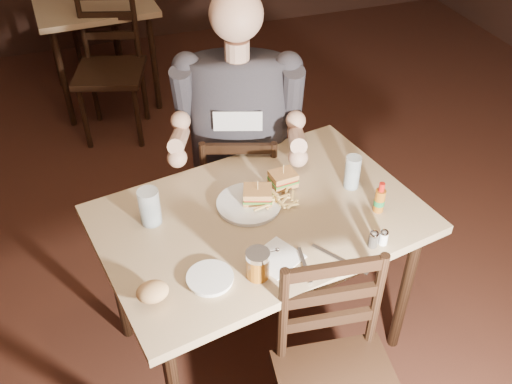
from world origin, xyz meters
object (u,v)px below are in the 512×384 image
object	(u,v)px
main_table	(260,231)
syrup_dispenser	(258,264)
glass_right	(352,172)
bg_table	(95,12)
bg_chair_near	(110,72)
glass_left	(150,207)
diner	(238,107)
hot_sauce	(380,197)
bg_chair_far	(92,17)
chair_far	(240,193)
dinner_plate	(249,205)
side_plate	(210,279)

from	to	relation	value
main_table	syrup_dispenser	world-z (taller)	syrup_dispenser
glass_right	bg_table	bearing A→B (deg)	107.23
bg_chair_near	glass_left	xyz separation A→B (m)	(-0.04, -1.90, 0.37)
diner	hot_sauce	distance (m)	0.75
main_table	glass_right	distance (m)	0.45
bg_chair_far	bg_table	bearing A→B (deg)	89.81
chair_far	bg_chair_near	size ratio (longest dim) A/B	0.89
bg_chair_near	dinner_plate	size ratio (longest dim) A/B	3.79
dinner_plate	main_table	bearing A→B (deg)	-70.81
dinner_plate	glass_left	distance (m)	0.39
hot_sauce	bg_chair_near	bearing A→B (deg)	110.83
bg_chair_near	dinner_plate	xyz separation A→B (m)	(0.34, -1.94, 0.30)
glass_right	hot_sauce	distance (m)	0.18
bg_table	chair_far	distance (m)	2.05
glass_left	glass_right	distance (m)	0.82
dinner_plate	side_plate	bearing A→B (deg)	-127.13
diner	hot_sauce	size ratio (longest dim) A/B	7.65
main_table	dinner_plate	bearing A→B (deg)	109.19
bg_table	side_plate	size ratio (longest dim) A/B	5.27
bg_chair_near	hot_sauce	distance (m)	2.30
bg_chair_near	glass_right	bearing A→B (deg)	-51.37
bg_chair_near	hot_sauce	size ratio (longest dim) A/B	7.02
glass_left	diner	bearing A→B (deg)	41.04
syrup_dispenser	glass_right	bearing A→B (deg)	23.14
diner	dinner_plate	distance (m)	0.50
glass_right	bg_chair_near	bearing A→B (deg)	111.67
hot_sauce	side_plate	bearing A→B (deg)	-168.97
diner	dinner_plate	xyz separation A→B (m)	(-0.10, -0.45, -0.17)
chair_far	glass_left	bearing A→B (deg)	61.75
dinner_plate	hot_sauce	xyz separation A→B (m)	(0.47, -0.19, 0.06)
glass_left	bg_table	bearing A→B (deg)	88.97
side_plate	main_table	bearing A→B (deg)	43.69
bg_table	diner	xyz separation A→B (m)	(0.44, -2.03, 0.27)
main_table	hot_sauce	size ratio (longest dim) A/B	10.06
chair_far	syrup_dispenser	size ratio (longest dim) A/B	7.69
dinner_plate	syrup_dispenser	xyz separation A→B (m)	(-0.09, -0.36, 0.05)
glass_right	chair_far	bearing A→B (deg)	121.63
bg_chair_far	bg_chair_near	bearing A→B (deg)	89.81
dinner_plate	glass_right	distance (m)	0.44
main_table	dinner_plate	distance (m)	0.11
diner	glass_right	size ratio (longest dim) A/B	7.12
diner	syrup_dispenser	size ratio (longest dim) A/B	9.45
bg_chair_far	syrup_dispenser	xyz separation A→B (m)	(0.25, -3.40, 0.39)
chair_far	side_plate	xyz separation A→B (m)	(-0.37, -0.83, 0.36)
glass_right	syrup_dispenser	xyz separation A→B (m)	(-0.53, -0.35, -0.02)
diner	glass_right	xyz separation A→B (m)	(0.34, -0.47, -0.11)
main_table	diner	world-z (taller)	diner
bg_chair_far	chair_far	bearing A→B (deg)	100.01
bg_table	bg_chair_near	xyz separation A→B (m)	(0.00, -0.55, -0.21)
bg_table	syrup_dispenser	distance (m)	2.86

